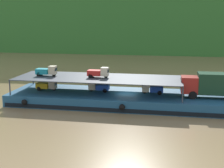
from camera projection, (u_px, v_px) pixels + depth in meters
ground_plane at (127, 105)px, 41.17m from camera, size 400.00×400.00×0.00m
cargo_barge at (127, 99)px, 40.99m from camera, size 30.85×8.51×1.50m
covered_lorry at (211, 84)px, 38.30m from camera, size 7.88×2.38×3.10m
cargo_rack at (98, 78)px, 41.12m from camera, size 21.65×7.15×2.00m
mini_truck_lower_stern at (47, 85)px, 42.66m from camera, size 2.74×1.20×1.38m
mini_truck_lower_aft at (99, 86)px, 41.87m from camera, size 2.75×1.22×1.38m
mini_truck_lower_mid at (152, 89)px, 40.65m from camera, size 2.78×1.26×1.38m
mini_truck_upper_stern at (47, 71)px, 42.07m from camera, size 2.75×1.21×1.38m
mini_truck_upper_mid at (99, 72)px, 40.87m from camera, size 2.77×1.26×1.38m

